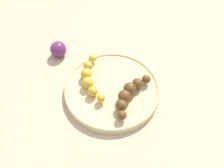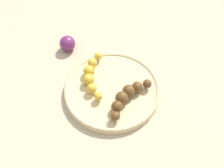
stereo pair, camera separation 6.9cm
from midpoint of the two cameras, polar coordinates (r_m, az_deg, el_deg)
name	(u,v)px [view 2 (the right image)]	position (r m, az deg, el deg)	size (l,w,h in m)	color
ground_plane	(112,92)	(0.73, 2.71, -1.98)	(2.40, 2.40, 0.00)	tan
fruit_bowl	(112,89)	(0.72, 2.74, -1.42)	(0.28, 0.28, 0.02)	#D1B784
banana_spotted	(92,75)	(0.72, -2.02, 1.88)	(0.17, 0.07, 0.03)	gold
banana_overripe	(127,96)	(0.68, 6.43, -2.90)	(0.14, 0.10, 0.04)	#593819
plum_purple	(67,44)	(0.83, -7.87, 9.09)	(0.05, 0.05, 0.05)	#662659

